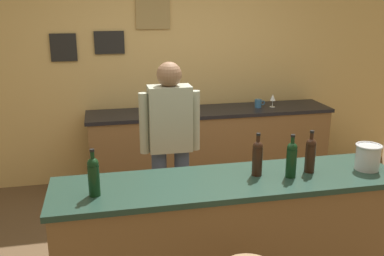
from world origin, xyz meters
TOP-DOWN VIEW (x-y plane):
  - back_wall at (-0.01, 2.03)m, footprint 6.00×0.09m
  - bar_counter at (0.00, -0.40)m, footprint 2.41×0.60m
  - side_counter at (0.40, 1.65)m, footprint 2.82×0.56m
  - bartender at (-0.27, 0.47)m, footprint 0.52×0.21m
  - wine_bottle_a at (-0.90, -0.47)m, footprint 0.07×0.07m
  - wine_bottle_b at (0.21, -0.36)m, footprint 0.07×0.07m
  - wine_bottle_c at (0.42, -0.44)m, footprint 0.07×0.07m
  - wine_bottle_d at (0.59, -0.39)m, footprint 0.07×0.07m
  - ice_bucket at (1.02, -0.43)m, footprint 0.19×0.19m
  - wine_glass_a at (-0.36, 1.71)m, footprint 0.07×0.07m
  - wine_glass_b at (1.14, 1.63)m, footprint 0.07×0.07m
  - coffee_mug at (0.98, 1.65)m, footprint 0.12×0.08m

SIDE VIEW (x-z plane):
  - side_counter at x=0.40m, z-range 0.00..0.90m
  - bar_counter at x=0.00m, z-range 0.00..0.92m
  - bartender at x=-0.27m, z-range 0.13..1.75m
  - coffee_mug at x=0.98m, z-range 0.90..1.00m
  - wine_glass_a at x=-0.36m, z-range 0.93..1.09m
  - wine_glass_b at x=1.14m, z-range 0.93..1.09m
  - ice_bucket at x=1.02m, z-range 0.92..1.11m
  - wine_bottle_a at x=-0.90m, z-range 0.90..1.21m
  - wine_bottle_b at x=0.21m, z-range 0.90..1.21m
  - wine_bottle_c at x=0.42m, z-range 0.90..1.21m
  - wine_bottle_d at x=0.59m, z-range 0.90..1.21m
  - back_wall at x=-0.01m, z-range 0.00..2.80m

